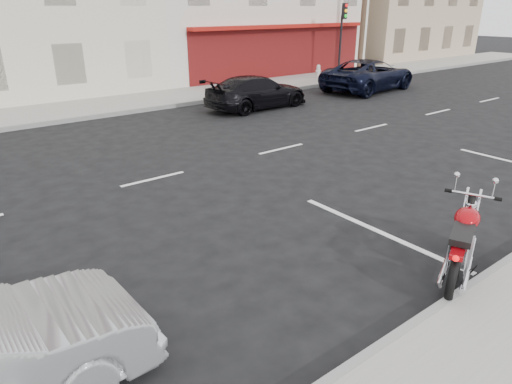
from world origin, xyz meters
TOP-DOWN VIEW (x-y plane):
  - ground at (0.00, 0.00)m, footprint 120.00×120.00m
  - traffic_light at (13.50, 8.33)m, footprint 0.26×0.30m
  - fire_hydrant at (12.00, 8.50)m, footprint 0.20×0.20m
  - motorcycle at (0.55, -6.29)m, footprint 2.11×1.08m
  - suv_far at (11.72, 4.83)m, footprint 5.55×3.05m
  - car_far at (4.93, 4.87)m, footprint 4.50×1.99m

SIDE VIEW (x-z plane):
  - ground at x=0.00m, z-range 0.00..0.00m
  - motorcycle at x=0.55m, z-range -0.05..1.08m
  - fire_hydrant at x=12.00m, z-range 0.17..0.89m
  - car_far at x=4.93m, z-range 0.00..1.28m
  - suv_far at x=11.72m, z-range 0.00..1.47m
  - traffic_light at x=13.50m, z-range 0.66..4.46m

